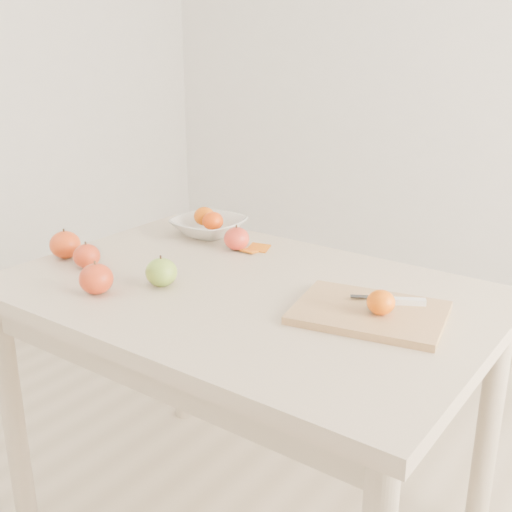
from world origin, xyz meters
The scene contains 14 objects.
table centered at (0.00, 0.00, 0.65)m, with size 1.20×0.80×0.75m.
cutting_board centered at (0.33, 0.03, 0.76)m, with size 0.33×0.24×0.02m, color tan.
board_tangerine centered at (0.36, 0.02, 0.80)m, with size 0.06×0.06×0.05m, color #D35507.
fruit_bowl centered at (-0.35, 0.29, 0.78)m, with size 0.21×0.21×0.05m, color silver.
bowl_tangerine_near centered at (-0.38, 0.30, 0.80)m, with size 0.07×0.07×0.06m, color #D65507.
bowl_tangerine_far centered at (-0.32, 0.27, 0.80)m, with size 0.06×0.06×0.06m, color #D04407.
orange_peel_a centered at (-0.14, 0.26, 0.75)m, with size 0.06×0.04×0.00m, color #C8630E.
orange_peel_b centered at (-0.15, 0.23, 0.75)m, with size 0.04×0.04×0.00m, color orange.
paring_knife centered at (0.37, 0.10, 0.78)m, with size 0.16×0.08×0.01m.
apple_green centered at (-0.18, -0.11, 0.79)m, with size 0.08×0.08×0.07m, color #5A8B21.
apple_red_c centered at (-0.27, -0.23, 0.79)m, with size 0.08×0.08×0.07m, color #A31804.
apple_red_a centered at (-0.20, 0.22, 0.78)m, with size 0.07×0.07×0.07m, color #A2151E.
apple_red_b centered at (-0.43, -0.13, 0.78)m, with size 0.07×0.07×0.07m, color maroon.
apple_red_d centered at (-0.54, -0.11, 0.79)m, with size 0.09×0.09×0.08m, color #A41711.
Camera 1 is at (0.88, -1.18, 1.35)m, focal length 45.00 mm.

